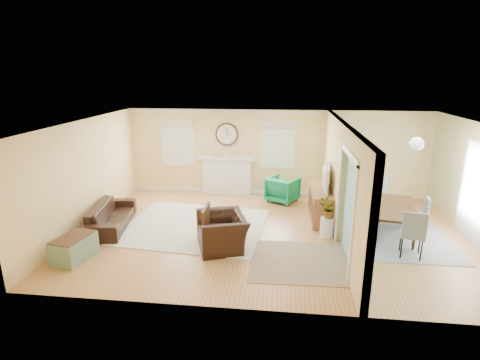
{
  "coord_description": "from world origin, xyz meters",
  "views": [
    {
      "loc": [
        0.15,
        -8.18,
        3.68
      ],
      "look_at": [
        -0.8,
        0.3,
        1.2
      ],
      "focal_mm": 28.0,
      "sensor_mm": 36.0,
      "label": 1
    }
  ],
  "objects_px": {
    "green_chair": "(283,189)",
    "dining_table": "(391,219)",
    "credenza": "(321,204)",
    "eames_chair": "(222,231)",
    "sofa": "(111,216)"
  },
  "relations": [
    {
      "from": "green_chair",
      "to": "dining_table",
      "type": "distance_m",
      "value": 3.21
    },
    {
      "from": "credenza",
      "to": "dining_table",
      "type": "bearing_deg",
      "value": -23.97
    },
    {
      "from": "eames_chair",
      "to": "dining_table",
      "type": "xyz_separation_m",
      "value": [
        3.84,
        1.21,
        -0.04
      ]
    },
    {
      "from": "credenza",
      "to": "dining_table",
      "type": "xyz_separation_m",
      "value": [
        1.56,
        -0.69,
        -0.07
      ]
    },
    {
      "from": "sofa",
      "to": "credenza",
      "type": "bearing_deg",
      "value": -87.12
    },
    {
      "from": "eames_chair",
      "to": "dining_table",
      "type": "bearing_deg",
      "value": 88.68
    },
    {
      "from": "sofa",
      "to": "dining_table",
      "type": "height_order",
      "value": "dining_table"
    },
    {
      "from": "green_chair",
      "to": "sofa",
      "type": "bearing_deg",
      "value": 58.65
    },
    {
      "from": "eames_chair",
      "to": "dining_table",
      "type": "height_order",
      "value": "eames_chair"
    },
    {
      "from": "sofa",
      "to": "eames_chair",
      "type": "height_order",
      "value": "eames_chair"
    },
    {
      "from": "sofa",
      "to": "credenza",
      "type": "height_order",
      "value": "credenza"
    },
    {
      "from": "green_chair",
      "to": "dining_table",
      "type": "xyz_separation_m",
      "value": [
        2.55,
        -1.95,
        -0.04
      ]
    },
    {
      "from": "sofa",
      "to": "credenza",
      "type": "relative_size",
      "value": 1.25
    },
    {
      "from": "credenza",
      "to": "eames_chair",
      "type": "bearing_deg",
      "value": -140.1
    },
    {
      "from": "green_chair",
      "to": "credenza",
      "type": "relative_size",
      "value": 0.5
    }
  ]
}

